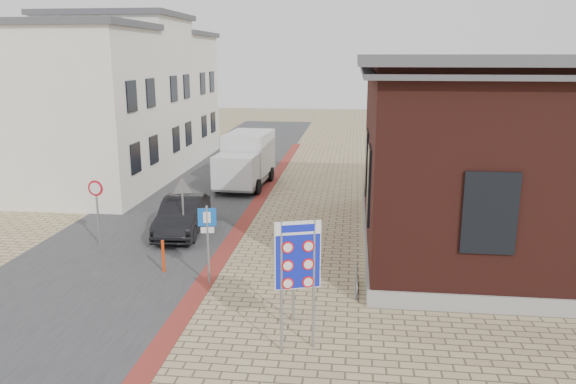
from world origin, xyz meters
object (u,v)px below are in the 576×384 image
at_px(sedan, 183,216).
at_px(essen_sign, 293,270).
at_px(parking_sign, 208,232).
at_px(box_truck, 246,159).
at_px(bollard, 163,256).
at_px(border_sign, 298,258).

distance_m(sedan, essen_sign, 8.68).
bearing_deg(essen_sign, parking_sign, 166.80).
bearing_deg(box_truck, parking_sign, -80.42).
bearing_deg(bollard, parking_sign, -25.20).
bearing_deg(border_sign, bollard, 120.05).
distance_m(sedan, border_sign, 10.07).
relative_size(sedan, essen_sign, 1.95).
bearing_deg(sedan, bollard, -86.09).
bearing_deg(box_truck, bollard, -87.89).
height_order(sedan, essen_sign, essen_sign).
distance_m(sedan, box_truck, 8.36).
bearing_deg(essen_sign, border_sign, -56.08).
xyz_separation_m(sedan, border_sign, (5.36, -8.37, 1.58)).
distance_m(sedan, bollard, 4.12).
relative_size(sedan, box_truck, 0.78).
xyz_separation_m(border_sign, parking_sign, (-3.05, 3.50, -0.60)).
distance_m(box_truck, parking_sign, 13.23).
distance_m(border_sign, parking_sign, 4.68).
height_order(box_truck, parking_sign, box_truck).
distance_m(box_truck, essen_sign, 15.82).
bearing_deg(parking_sign, sedan, 105.02).
height_order(parking_sign, bollard, parking_sign).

